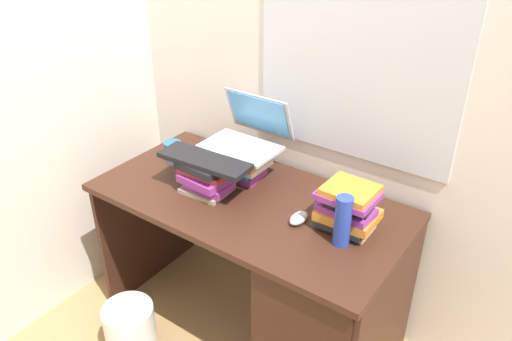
{
  "coord_description": "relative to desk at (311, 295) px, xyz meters",
  "views": [
    {
      "loc": [
        1.1,
        -1.49,
        1.97
      ],
      "look_at": [
        0.07,
        -0.04,
        0.95
      ],
      "focal_mm": 35.22,
      "sensor_mm": 36.0,
      "label": 1
    }
  ],
  "objects": [
    {
      "name": "laptop",
      "position": [
        -0.5,
        0.23,
        0.55
      ],
      "size": [
        0.35,
        0.31,
        0.23
      ],
      "color": "#B7BABF",
      "rests_on": "book_stack_tall"
    },
    {
      "name": "keyboard",
      "position": [
        -0.54,
        -0.04,
        0.51
      ],
      "size": [
        0.43,
        0.17,
        0.02
      ],
      "primitive_type": "cube",
      "rotation": [
        0.0,
        0.0,
        0.06
      ],
      "color": "black",
      "rests_on": "book_stack_keyboard_riser"
    },
    {
      "name": "wall_back",
      "position": [
        -0.35,
        0.42,
        0.88
      ],
      "size": [
        6.0,
        0.06,
        2.6
      ],
      "color": "silver",
      "rests_on": "ground"
    },
    {
      "name": "ground_plane",
      "position": [
        -0.35,
        0.03,
        -0.42
      ],
      "size": [
        6.0,
        6.0,
        0.0
      ],
      "primitive_type": "plane",
      "color": "#9E7A4C"
    },
    {
      "name": "book_stack_side",
      "position": [
        0.09,
        0.07,
        0.45
      ],
      "size": [
        0.23,
        0.2,
        0.2
      ],
      "color": "beige",
      "rests_on": "desk"
    },
    {
      "name": "book_stack_keyboard_riser",
      "position": [
        -0.54,
        -0.04,
        0.43
      ],
      "size": [
        0.23,
        0.19,
        0.15
      ],
      "color": "gray",
      "rests_on": "desk"
    },
    {
      "name": "wall_left",
      "position": [
        -1.3,
        0.03,
        0.88
      ],
      "size": [
        0.05,
        6.0,
        2.6
      ],
      "primitive_type": "cube",
      "color": "beige",
      "rests_on": "ground"
    },
    {
      "name": "mug",
      "position": [
        -0.87,
        0.1,
        0.4
      ],
      "size": [
        0.12,
        0.09,
        0.09
      ],
      "color": "#265999",
      "rests_on": "desk"
    },
    {
      "name": "wastebasket",
      "position": [
        -0.71,
        -0.43,
        -0.28
      ],
      "size": [
        0.24,
        0.24,
        0.27
      ],
      "primitive_type": "cylinder",
      "color": "silver",
      "rests_on": "ground"
    },
    {
      "name": "desk",
      "position": [
        0.0,
        0.0,
        0.0
      ],
      "size": [
        1.39,
        0.7,
        0.77
      ],
      "color": "#381E14",
      "rests_on": "ground"
    },
    {
      "name": "computer_mouse",
      "position": [
        -0.08,
        0.0,
        0.37
      ],
      "size": [
        0.06,
        0.1,
        0.04
      ],
      "primitive_type": "ellipsoid",
      "color": "#A5A8AD",
      "rests_on": "desk"
    },
    {
      "name": "book_stack_tall",
      "position": [
        -0.5,
        0.16,
        0.42
      ],
      "size": [
        0.25,
        0.2,
        0.14
      ],
      "color": "#8C338C",
      "rests_on": "desk"
    },
    {
      "name": "water_bottle",
      "position": [
        0.12,
        -0.02,
        0.45
      ],
      "size": [
        0.07,
        0.07,
        0.21
      ],
      "primitive_type": "cylinder",
      "color": "#263FA5",
      "rests_on": "desk"
    }
  ]
}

